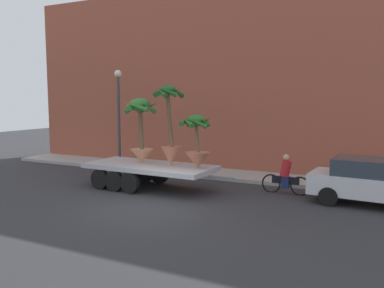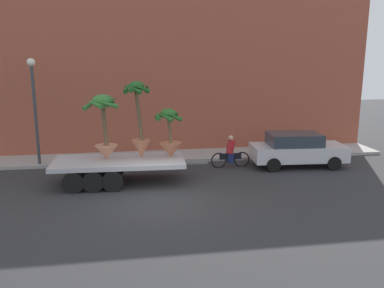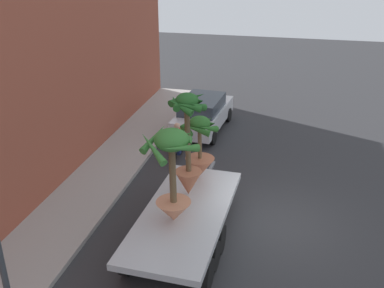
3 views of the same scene
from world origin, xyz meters
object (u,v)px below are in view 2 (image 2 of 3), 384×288
flatbed_trailer (113,165)px  cyclist (230,153)px  potted_palm_rear (104,125)px  street_lamp (34,98)px  parked_car (297,149)px  potted_palm_front (139,122)px  potted_palm_middle (170,136)px

flatbed_trailer → cyclist: bearing=16.6°
potted_palm_rear → street_lamp: size_ratio=0.54×
parked_car → potted_palm_front: bearing=-171.2°
potted_palm_middle → street_lamp: (-5.81, 2.94, 1.34)m
flatbed_trailer → potted_palm_front: bearing=5.9°
potted_palm_rear → potted_palm_middle: 2.65m
potted_palm_middle → potted_palm_front: potted_palm_front is taller
potted_palm_front → street_lamp: street_lamp is taller
potted_palm_rear → cyclist: size_ratio=1.43×
cyclist → parked_car: 3.13m
flatbed_trailer → potted_palm_front: 2.05m
potted_palm_middle → parked_car: size_ratio=0.46×
potted_palm_rear → cyclist: 6.00m
flatbed_trailer → parked_car: bearing=8.4°
cyclist → potted_palm_rear: bearing=-165.9°
flatbed_trailer → street_lamp: street_lamp is taller
flatbed_trailer → potted_palm_rear: (-0.27, 0.18, 1.64)m
potted_palm_middle → parked_car: bearing=11.1°
potted_palm_middle → potted_palm_rear: bearing=177.2°
potted_palm_rear → potted_palm_middle: potted_palm_rear is taller
flatbed_trailer → cyclist: (5.31, 1.58, -0.08)m
cyclist → street_lamp: 9.26m
flatbed_trailer → street_lamp: 5.21m
potted_palm_front → cyclist: 4.80m
potted_palm_rear → street_lamp: 4.35m
potted_palm_front → street_lamp: size_ratio=0.65×
potted_palm_front → parked_car: potted_palm_front is taller
potted_palm_rear → potted_palm_middle: size_ratio=1.30×
potted_palm_rear → parked_car: bearing=7.0°
flatbed_trailer → cyclist: size_ratio=3.41×
flatbed_trailer → potted_palm_rear: size_ratio=2.39×
potted_palm_front → cyclist: bearing=19.3°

